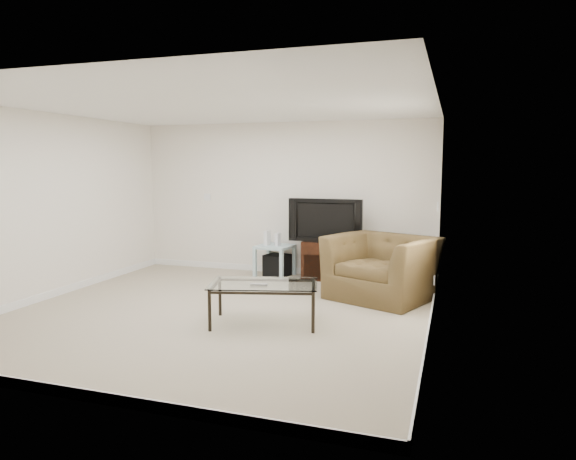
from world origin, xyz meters
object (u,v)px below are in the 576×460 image
(side_table, at_px, (275,261))
(coffee_table, at_px, (264,303))
(tv_stand, at_px, (327,260))
(recliner, at_px, (382,257))
(subwoofer, at_px, (277,265))
(television, at_px, (327,220))

(side_table, height_order, coffee_table, side_table)
(coffee_table, bearing_deg, tv_stand, 87.30)
(recliner, distance_m, coffee_table, 1.95)
(tv_stand, bearing_deg, subwoofer, -177.07)
(television, relative_size, subwoofer, 3.12)
(recliner, bearing_deg, coffee_table, -103.32)
(side_table, bearing_deg, television, 3.90)
(television, height_order, side_table, television)
(tv_stand, distance_m, side_table, 0.86)
(tv_stand, bearing_deg, coffee_table, -94.78)
(subwoofer, bearing_deg, recliner, -26.05)
(subwoofer, bearing_deg, television, 2.88)
(tv_stand, xyz_separation_m, coffee_table, (-0.12, -2.52, -0.07))
(subwoofer, bearing_deg, coffee_table, -74.12)
(side_table, bearing_deg, subwoofer, 26.27)
(subwoofer, bearing_deg, side_table, -153.73)
(television, distance_m, coffee_table, 2.60)
(tv_stand, relative_size, television, 0.67)
(tv_stand, relative_size, recliner, 0.56)
(tv_stand, bearing_deg, television, -90.00)
(television, xyz_separation_m, recliner, (0.99, -0.93, -0.38))
(television, relative_size, side_table, 2.05)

